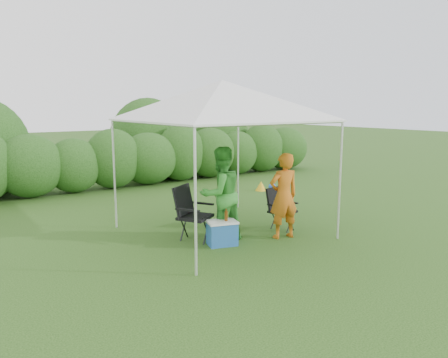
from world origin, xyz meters
TOP-DOWN VIEW (x-y plane):
  - ground at (0.00, 0.00)m, footprint 70.00×70.00m
  - hedge at (0.11, 6.00)m, footprint 15.07×1.53m
  - canopy at (0.00, 0.50)m, footprint 3.10×3.10m
  - chair_right at (1.06, 0.08)m, footprint 0.57×0.53m
  - chair_left at (-0.72, 0.46)m, footprint 0.77×0.75m
  - man at (0.73, -0.38)m, footprint 0.63×0.48m
  - woman at (-0.27, 0.16)m, footprint 0.82×0.64m
  - cooler at (-0.41, -0.09)m, footprint 0.59×0.50m
  - bottle at (-0.35, -0.13)m, footprint 0.06×0.06m
  - lawn_toy at (3.33, 3.20)m, footprint 0.53×0.44m

SIDE VIEW (x-z plane):
  - ground at x=0.00m, z-range 0.00..0.00m
  - lawn_toy at x=3.33m, z-range -0.01..0.26m
  - cooler at x=-0.41m, z-range 0.00..0.43m
  - chair_right at x=1.06m, z-range 0.05..0.87m
  - bottle at x=-0.35m, z-range 0.42..0.64m
  - chair_left at x=-0.72m, z-range 0.07..1.05m
  - man at x=0.73m, z-range 0.00..1.55m
  - hedge at x=0.11m, z-range -0.08..1.72m
  - woman at x=-0.27m, z-range 0.00..1.68m
  - canopy at x=0.00m, z-range 1.05..3.88m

